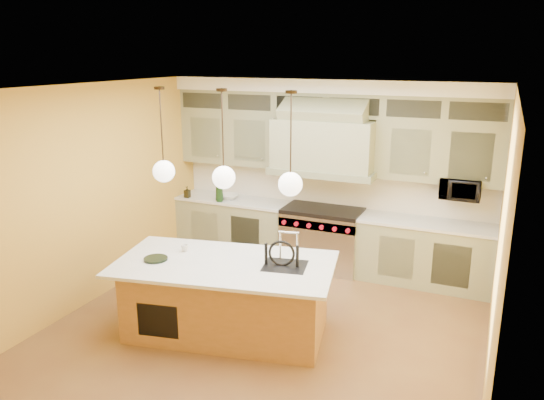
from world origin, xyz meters
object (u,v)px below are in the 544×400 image
at_px(counter_stool, 279,289).
at_px(microwave, 460,188).
at_px(kitchen_island, 227,296).
at_px(range, 322,238).

relative_size(counter_stool, microwave, 2.26).
xyz_separation_m(kitchen_island, counter_stool, (0.67, -0.02, 0.23)).
distance_m(range, microwave, 2.18).
bearing_deg(kitchen_island, counter_stool, -12.47).
height_order(kitchen_island, counter_stool, kitchen_island).
bearing_deg(range, kitchen_island, -99.35).
xyz_separation_m(range, kitchen_island, (-0.39, -2.39, -0.01)).
distance_m(counter_stool, microwave, 3.11).
distance_m(range, counter_stool, 2.44).
relative_size(kitchen_island, microwave, 5.04).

